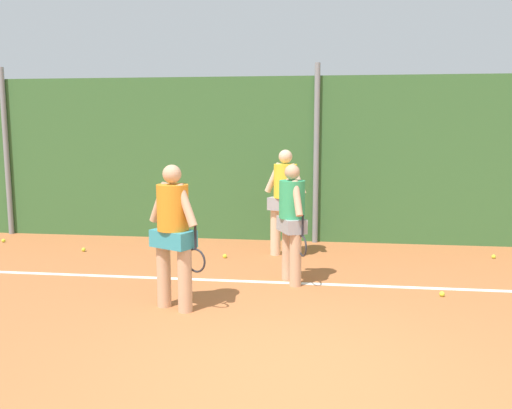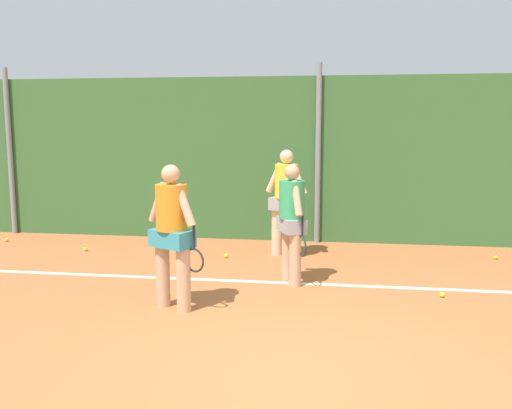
{
  "view_description": "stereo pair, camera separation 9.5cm",
  "coord_description": "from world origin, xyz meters",
  "views": [
    {
      "loc": [
        0.25,
        -4.49,
        2.15
      ],
      "look_at": [
        -0.74,
        2.93,
        1.06
      ],
      "focal_mm": 38.92,
      "sensor_mm": 36.0,
      "label": 1
    },
    {
      "loc": [
        0.34,
        -4.48,
        2.15
      ],
      "look_at": [
        -0.74,
        2.93,
        1.06
      ],
      "focal_mm": 38.92,
      "sensor_mm": 36.0,
      "label": 2
    }
  ],
  "objects": [
    {
      "name": "tennis_ball_4",
      "position": [
        -1.41,
        4.09,
        0.03
      ],
      "size": [
        0.07,
        0.07,
        0.07
      ],
      "primitive_type": "sphere",
      "color": "#CCDB33",
      "rests_on": "ground_plane"
    },
    {
      "name": "tennis_ball_6",
      "position": [
        2.89,
        4.63,
        0.03
      ],
      "size": [
        0.07,
        0.07,
        0.07
      ],
      "primitive_type": "sphere",
      "color": "#CCDB33",
      "rests_on": "ground_plane"
    },
    {
      "name": "fence_post_center",
      "position": [
        0.0,
        5.51,
        1.6
      ],
      "size": [
        0.1,
        0.1,
        3.2
      ],
      "primitive_type": "cylinder",
      "color": "gray",
      "rests_on": "ground_plane"
    },
    {
      "name": "tennis_ball_5",
      "position": [
        -3.87,
        4.22,
        0.03
      ],
      "size": [
        0.07,
        0.07,
        0.07
      ],
      "primitive_type": "sphere",
      "color": "#CCDB33",
      "rests_on": "ground_plane"
    },
    {
      "name": "player_midcourt",
      "position": [
        -0.24,
        2.84,
        0.9
      ],
      "size": [
        0.45,
        0.69,
        1.61
      ],
      "rotation": [
        0.0,
        0.0,
        5.13
      ],
      "color": "tan",
      "rests_on": "ground_plane"
    },
    {
      "name": "player_foreground_near",
      "position": [
        -1.52,
        1.58,
        0.95
      ],
      "size": [
        0.74,
        0.48,
        1.69
      ],
      "rotation": [
        0.0,
        0.0,
        5.81
      ],
      "color": "tan",
      "rests_on": "ground_plane"
    },
    {
      "name": "player_backcourt_far",
      "position": [
        -0.46,
        4.37,
        0.98
      ],
      "size": [
        0.7,
        0.45,
        1.74
      ],
      "rotation": [
        0.0,
        0.0,
        5.93
      ],
      "color": "beige",
      "rests_on": "ground_plane"
    },
    {
      "name": "hedge_fence_backdrop",
      "position": [
        0.0,
        5.68,
        1.49
      ],
      "size": [
        20.64,
        0.25,
        2.99
      ],
      "primitive_type": "cube",
      "color": "#386633",
      "rests_on": "ground_plane"
    },
    {
      "name": "tennis_ball_0",
      "position": [
        -5.64,
        4.73,
        0.03
      ],
      "size": [
        0.07,
        0.07,
        0.07
      ],
      "primitive_type": "sphere",
      "color": "#CCDB33",
      "rests_on": "ground_plane"
    },
    {
      "name": "ground_plane",
      "position": [
        0.0,
        1.67,
        0.0
      ],
      "size": [
        31.76,
        31.76,
        0.0
      ],
      "primitive_type": "plane",
      "color": "#B76638"
    },
    {
      "name": "fence_post_left",
      "position": [
        -5.95,
        5.51,
        1.6
      ],
      "size": [
        0.1,
        0.1,
        3.2
      ],
      "primitive_type": "cylinder",
      "color": "gray",
      "rests_on": "ground_plane"
    },
    {
      "name": "court_baseline_paint",
      "position": [
        0.0,
        2.81,
        0.0
      ],
      "size": [
        15.09,
        0.1,
        0.01
      ],
      "primitive_type": "cube",
      "color": "white",
      "rests_on": "ground_plane"
    },
    {
      "name": "tennis_ball_1",
      "position": [
        1.67,
        2.47,
        0.03
      ],
      "size": [
        0.07,
        0.07,
        0.07
      ],
      "primitive_type": "sphere",
      "color": "#CCDB33",
      "rests_on": "ground_plane"
    }
  ]
}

